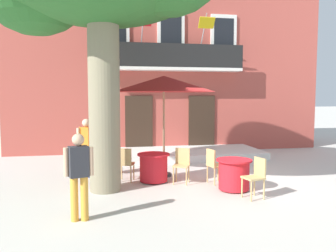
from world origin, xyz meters
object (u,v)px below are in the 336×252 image
(ground_planter_left, at_px, (81,152))
(cafe_chair_near_tree_0, at_px, (182,163))
(cafe_table_middle, at_px, (234,174))
(cafe_chair_middle_1, at_px, (214,164))
(cafe_umbrella, at_px, (164,84))
(pedestrian_mid_plaza, at_px, (87,145))
(pedestrian_near_entrance, at_px, (79,172))
(cafe_chair_middle_0, at_px, (256,175))
(cafe_chair_near_tree_1, at_px, (125,162))
(cafe_table_near_tree, at_px, (154,167))

(ground_planter_left, bearing_deg, cafe_chair_near_tree_0, -53.47)
(cafe_table_middle, bearing_deg, cafe_chair_middle_1, 111.18)
(cafe_umbrella, height_order, pedestrian_mid_plaza, cafe_umbrella)
(pedestrian_near_entrance, bearing_deg, cafe_chair_middle_0, 10.82)
(cafe_table_middle, distance_m, cafe_chair_middle_0, 0.77)
(cafe_table_middle, distance_m, cafe_chair_middle_1, 0.77)
(cafe_table_middle, relative_size, cafe_chair_middle_1, 0.95)
(cafe_umbrella, relative_size, pedestrian_near_entrance, 1.80)
(cafe_table_middle, height_order, cafe_umbrella, cafe_umbrella)
(cafe_chair_near_tree_1, bearing_deg, cafe_table_middle, -27.71)
(pedestrian_near_entrance, bearing_deg, pedestrian_mid_plaza, 90.29)
(cafe_table_middle, xyz_separation_m, cafe_chair_middle_0, (0.24, -0.72, 0.14))
(cafe_table_near_tree, xyz_separation_m, cafe_chair_middle_1, (1.53, -0.47, 0.14))
(cafe_chair_near_tree_1, xyz_separation_m, cafe_chair_middle_1, (2.26, -0.63, 0.00))
(cafe_table_near_tree, relative_size, cafe_chair_middle_1, 0.95)
(cafe_chair_near_tree_0, height_order, cafe_chair_middle_0, same)
(cafe_table_near_tree, bearing_deg, cafe_table_middle, -33.09)
(cafe_chair_middle_0, distance_m, pedestrian_near_entrance, 3.87)
(ground_planter_left, xyz_separation_m, pedestrian_near_entrance, (0.36, -6.18, 0.59))
(cafe_chair_near_tree_0, relative_size, ground_planter_left, 1.62)
(cafe_table_near_tree, height_order, cafe_chair_near_tree_1, cafe_chair_near_tree_1)
(cafe_chair_middle_1, xyz_separation_m, pedestrian_mid_plaza, (-3.29, 1.27, 0.41))
(cafe_chair_middle_1, bearing_deg, cafe_umbrella, 136.84)
(pedestrian_mid_plaza, bearing_deg, ground_planter_left, 97.00)
(cafe_chair_middle_1, bearing_deg, pedestrian_mid_plaza, 158.83)
(cafe_chair_near_tree_1, bearing_deg, cafe_chair_near_tree_0, -15.30)
(ground_planter_left, xyz_separation_m, pedestrian_mid_plaza, (0.34, -2.76, 0.62))
(ground_planter_left, distance_m, pedestrian_near_entrance, 6.22)
(cafe_table_middle, relative_size, pedestrian_mid_plaza, 0.52)
(cafe_chair_near_tree_0, bearing_deg, cafe_table_middle, -40.77)
(cafe_chair_middle_0, distance_m, pedestrian_mid_plaza, 4.68)
(cafe_table_middle, relative_size, cafe_umbrella, 0.30)
(cafe_table_middle, xyz_separation_m, cafe_chair_middle_1, (-0.27, 0.70, 0.14))
(cafe_table_middle, distance_m, ground_planter_left, 6.14)
(cafe_table_middle, bearing_deg, ground_planter_left, 129.47)
(cafe_chair_middle_0, bearing_deg, cafe_umbrella, 123.55)
(cafe_umbrella, xyz_separation_m, ground_planter_left, (-2.49, 2.97, -2.30))
(cafe_table_near_tree, height_order, cafe_umbrella, cafe_umbrella)
(cafe_chair_middle_0, height_order, cafe_umbrella, cafe_umbrella)
(ground_planter_left, bearing_deg, pedestrian_near_entrance, -86.70)
(cafe_chair_middle_0, xyz_separation_m, cafe_chair_middle_1, (-0.51, 1.42, 0.00))
(ground_planter_left, bearing_deg, cafe_chair_near_tree_1, -68.15)
(pedestrian_mid_plaza, bearing_deg, cafe_chair_middle_1, -21.17)
(cafe_chair_middle_0, relative_size, cafe_chair_middle_1, 1.00)
(cafe_chair_middle_1, bearing_deg, pedestrian_near_entrance, -146.81)
(cafe_table_middle, relative_size, ground_planter_left, 1.54)
(cafe_chair_near_tree_0, relative_size, cafe_chair_near_tree_1, 1.00)
(cafe_chair_near_tree_0, distance_m, ground_planter_left, 4.74)
(cafe_chair_middle_1, bearing_deg, cafe_chair_near_tree_0, 164.06)
(cafe_chair_middle_1, bearing_deg, ground_planter_left, 131.96)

